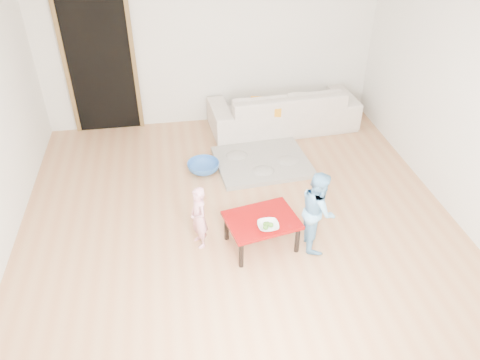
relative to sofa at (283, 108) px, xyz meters
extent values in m
cube|color=#BD7F51|center=(-1.04, -2.05, -0.33)|extent=(5.00, 5.00, 0.01)
cube|color=white|center=(-1.04, 0.45, 0.97)|extent=(5.00, 0.02, 2.60)
cube|color=white|center=(1.46, -2.05, 0.97)|extent=(0.02, 5.00, 2.60)
imported|color=silver|center=(0.00, 0.00, 0.00)|extent=(2.28, 1.02, 0.65)
cube|color=orange|center=(-0.33, -0.22, 0.16)|extent=(0.55, 0.51, 0.12)
imported|color=white|center=(-0.83, -2.75, 0.07)|extent=(0.22, 0.22, 0.05)
imported|color=pink|center=(-1.52, -2.46, 0.04)|extent=(0.25, 0.31, 0.73)
imported|color=#68C0F1|center=(-0.28, -2.66, 0.14)|extent=(0.40, 0.48, 0.92)
imported|color=#336CC1|center=(-1.34, -1.04, -0.26)|extent=(0.43, 0.43, 0.13)
camera|label=1|loc=(-1.71, -6.30, 3.18)|focal=35.00mm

